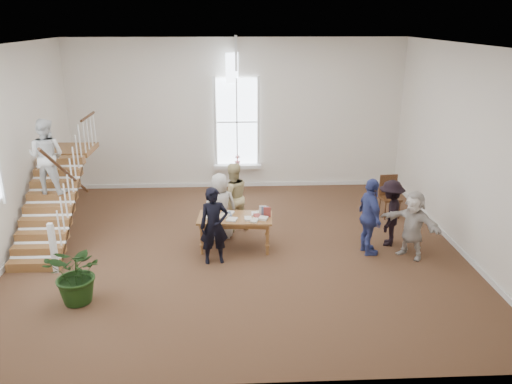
{
  "coord_description": "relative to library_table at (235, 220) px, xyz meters",
  "views": [
    {
      "loc": [
        -0.13,
        -10.42,
        5.04
      ],
      "look_at": [
        0.38,
        0.4,
        1.23
      ],
      "focal_mm": 35.0,
      "sensor_mm": 36.0,
      "label": 1
    }
  ],
  "objects": [
    {
      "name": "person_yellow",
      "position": [
        -0.05,
        1.1,
        0.17
      ],
      "size": [
        0.99,
        0.87,
        1.72
      ],
      "primitive_type": "imported",
      "rotation": [
        0.0,
        0.0,
        3.44
      ],
      "color": "#D4C184",
      "rests_on": "ground"
    },
    {
      "name": "ground",
      "position": [
        0.11,
        -0.01,
        -0.7
      ],
      "size": [
        10.0,
        10.0,
        0.0
      ],
      "primitive_type": "plane",
      "color": "#4A291D",
      "rests_on": "ground"
    },
    {
      "name": "library_table",
      "position": [
        0.0,
        0.0,
        0.0
      ],
      "size": [
        1.72,
        0.94,
        0.84
      ],
      "rotation": [
        0.0,
        0.0,
        -0.07
      ],
      "color": "brown",
      "rests_on": "ground"
    },
    {
      "name": "police_officer",
      "position": [
        -0.45,
        -0.65,
        0.15
      ],
      "size": [
        0.67,
        0.5,
        1.69
      ],
      "primitive_type": "imported",
      "rotation": [
        0.0,
        0.0,
        0.16
      ],
      "color": "black",
      "rests_on": "ground"
    },
    {
      "name": "woman_cluster_c",
      "position": [
        3.87,
        -0.59,
        0.07
      ],
      "size": [
        1.29,
        1.35,
        1.53
      ],
      "primitive_type": "imported",
      "rotation": [
        0.0,
        0.0,
        5.46
      ],
      "color": "beige",
      "rests_on": "ground"
    },
    {
      "name": "staircase",
      "position": [
        -4.23,
        0.74,
        0.92
      ],
      "size": [
        1.1,
        4.1,
        2.92
      ],
      "color": "brown",
      "rests_on": "ground"
    },
    {
      "name": "room_shell",
      "position": [
        0.11,
        4.38,
        -0.29
      ],
      "size": [
        10.49,
        10.0,
        10.0
      ],
      "color": "white",
      "rests_on": "ground"
    },
    {
      "name": "side_chair",
      "position": [
        4.1,
        1.83,
        -0.07
      ],
      "size": [
        0.52,
        0.52,
        1.11
      ],
      "rotation": [
        0.0,
        0.0,
        0.09
      ],
      "color": "#331D0D",
      "rests_on": "ground"
    },
    {
      "name": "elderly_woman",
      "position": [
        -0.35,
        0.6,
        0.11
      ],
      "size": [
        0.85,
        0.62,
        1.61
      ],
      "primitive_type": "imported",
      "rotation": [
        0.0,
        0.0,
        3.29
      ],
      "color": "#BAB6AD",
      "rests_on": "ground"
    },
    {
      "name": "woman_cluster_a",
      "position": [
        2.97,
        -0.39,
        0.18
      ],
      "size": [
        0.56,
        1.08,
        1.76
      ],
      "primitive_type": "imported",
      "rotation": [
        0.0,
        0.0,
        1.7
      ],
      "color": "#394489",
      "rests_on": "ground"
    },
    {
      "name": "floor_plant",
      "position": [
        -2.9,
        -2.16,
        -0.1
      ],
      "size": [
        1.33,
        1.25,
        1.19
      ],
      "primitive_type": "imported",
      "rotation": [
        0.0,
        0.0,
        -0.37
      ],
      "color": "#183410",
      "rests_on": "ground"
    },
    {
      "name": "woman_cluster_b",
      "position": [
        3.57,
        0.06,
        0.08
      ],
      "size": [
        0.93,
        1.15,
        1.56
      ],
      "primitive_type": "imported",
      "rotation": [
        0.0,
        0.0,
        4.3
      ],
      "color": "black",
      "rests_on": "ground"
    }
  ]
}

